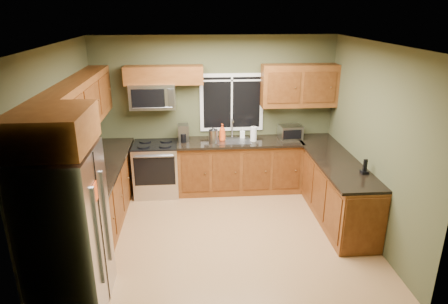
{
  "coord_description": "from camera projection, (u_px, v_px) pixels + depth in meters",
  "views": [
    {
      "loc": [
        -0.38,
        -5.07,
        3.13
      ],
      "look_at": [
        0.05,
        0.35,
        1.15
      ],
      "focal_mm": 32.0,
      "sensor_mm": 36.0,
      "label": 1
    }
  ],
  "objects": [
    {
      "name": "upper_cabinet_over_fridge",
      "position": [
        51.0,
        129.0,
        3.81
      ],
      "size": [
        0.72,
        0.9,
        0.38
      ],
      "primitive_type": "cube",
      "color": "brown",
      "rests_on": "left_wall"
    },
    {
      "name": "microwave",
      "position": [
        153.0,
        96.0,
        6.68
      ],
      "size": [
        0.76,
        0.41,
        0.42
      ],
      "color": "#B7B7BC",
      "rests_on": "back_wall"
    },
    {
      "name": "soap_bottle_b",
      "position": [
        242.0,
        133.0,
        7.07
      ],
      "size": [
        0.09,
        0.09,
        0.18
      ],
      "primitive_type": "imported",
      "rotation": [
        0.0,
        0.0,
        -0.09
      ],
      "color": "white",
      "rests_on": "countertop_back"
    },
    {
      "name": "ceiling",
      "position": [
        222.0,
        44.0,
        4.93
      ],
      "size": [
        4.2,
        4.2,
        0.0
      ],
      "primitive_type": "plane",
      "rotation": [
        3.14,
        0.0,
        0.0
      ],
      "color": "white",
      "rests_on": "back_wall"
    },
    {
      "name": "paper_towel_roll",
      "position": [
        254.0,
        134.0,
        6.89
      ],
      "size": [
        0.13,
        0.13,
        0.28
      ],
      "color": "white",
      "rests_on": "countertop_back"
    },
    {
      "name": "right_wall",
      "position": [
        373.0,
        143.0,
        5.54
      ],
      "size": [
        0.0,
        3.6,
        3.6
      ],
      "primitive_type": "plane",
      "rotation": [
        1.57,
        0.0,
        -1.57
      ],
      "color": "#43462A",
      "rests_on": "ground"
    },
    {
      "name": "countertop_left",
      "position": [
        99.0,
        167.0,
        5.85
      ],
      "size": [
        0.65,
        2.65,
        0.04
      ],
      "primitive_type": "cube",
      "color": "black",
      "rests_on": "base_cabinets_left"
    },
    {
      "name": "window",
      "position": [
        232.0,
        102.0,
        7.01
      ],
      "size": [
        1.12,
        0.03,
        1.02
      ],
      "color": "white",
      "rests_on": "back_wall"
    },
    {
      "name": "kettle",
      "position": [
        213.0,
        136.0,
        6.79
      ],
      "size": [
        0.17,
        0.17,
        0.28
      ],
      "color": "#B7B7BC",
      "rests_on": "countertop_back"
    },
    {
      "name": "cordless_phone",
      "position": [
        365.0,
        169.0,
        5.55
      ],
      "size": [
        0.1,
        0.1,
        0.21
      ],
      "color": "black",
      "rests_on": "countertop_peninsula"
    },
    {
      "name": "upper_cabinets_back_right",
      "position": [
        299.0,
        86.0,
        6.85
      ],
      "size": [
        1.3,
        0.33,
        0.72
      ],
      "primitive_type": "cube",
      "color": "brown",
      "rests_on": "back_wall"
    },
    {
      "name": "coffee_maker",
      "position": [
        183.0,
        133.0,
        6.88
      ],
      "size": [
        0.19,
        0.25,
        0.3
      ],
      "color": "slate",
      "rests_on": "countertop_back"
    },
    {
      "name": "refrigerator",
      "position": [
        67.0,
        232.0,
        4.19
      ],
      "size": [
        0.74,
        0.9,
        1.8
      ],
      "color": "#B7B7BC",
      "rests_on": "ground"
    },
    {
      "name": "range",
      "position": [
        156.0,
        168.0,
        6.99
      ],
      "size": [
        0.76,
        0.69,
        0.94
      ],
      "color": "#B7B7BC",
      "rests_on": "ground"
    },
    {
      "name": "floor",
      "position": [
        222.0,
        234.0,
        5.85
      ],
      "size": [
        4.2,
        4.2,
        0.0
      ],
      "primitive_type": "plane",
      "color": "#9A6E44",
      "rests_on": "ground"
    },
    {
      "name": "base_cabinets_back",
      "position": [
        239.0,
        166.0,
        7.13
      ],
      "size": [
        2.17,
        0.6,
        0.9
      ],
      "primitive_type": "cube",
      "color": "brown",
      "rests_on": "ground"
    },
    {
      "name": "countertop_back",
      "position": [
        240.0,
        142.0,
        6.95
      ],
      "size": [
        2.17,
        0.65,
        0.04
      ],
      "primitive_type": "cube",
      "color": "black",
      "rests_on": "base_cabinets_back"
    },
    {
      "name": "base_cabinets_peninsula",
      "position": [
        333.0,
        186.0,
        6.34
      ],
      "size": [
        0.6,
        2.52,
        0.9
      ],
      "color": "brown",
      "rests_on": "ground"
    },
    {
      "name": "toaster_oven",
      "position": [
        290.0,
        132.0,
        7.01
      ],
      "size": [
        0.41,
        0.33,
        0.24
      ],
      "color": "#B7B7BC",
      "rests_on": "countertop_back"
    },
    {
      "name": "sink",
      "position": [
        233.0,
        140.0,
        6.94
      ],
      "size": [
        0.6,
        0.42,
        0.36
      ],
      "color": "slate",
      "rests_on": "countertop_back"
    },
    {
      "name": "base_cabinets_left",
      "position": [
        101.0,
        196.0,
        6.01
      ],
      "size": [
        0.6,
        2.65,
        0.9
      ],
      "primitive_type": "cube",
      "color": "brown",
      "rests_on": "ground"
    },
    {
      "name": "left_wall",
      "position": [
        63.0,
        151.0,
        5.23
      ],
      "size": [
        0.0,
        3.6,
        3.6
      ],
      "primitive_type": "plane",
      "rotation": [
        1.57,
        0.0,
        1.57
      ],
      "color": "#43462A",
      "rests_on": "ground"
    },
    {
      "name": "front_wall",
      "position": [
        237.0,
        211.0,
        3.7
      ],
      "size": [
        4.2,
        0.0,
        4.2
      ],
      "primitive_type": "plane",
      "rotation": [
        -1.57,
        0.0,
        0.0
      ],
      "color": "#43462A",
      "rests_on": "ground"
    },
    {
      "name": "upper_cabinets_back_left",
      "position": [
        164.0,
        75.0,
        6.61
      ],
      "size": [
        1.3,
        0.33,
        0.3
      ],
      "primitive_type": "cube",
      "color": "brown",
      "rests_on": "back_wall"
    },
    {
      "name": "soap_bottle_a",
      "position": [
        222.0,
        132.0,
        6.91
      ],
      "size": [
        0.13,
        0.13,
        0.3
      ],
      "primitive_type": "imported",
      "rotation": [
        0.0,
        0.0,
        0.18
      ],
      "color": "#E84915",
      "rests_on": "countertop_back"
    },
    {
      "name": "back_wall",
      "position": [
        215.0,
        114.0,
        7.07
      ],
      "size": [
        4.2,
        0.0,
        4.2
      ],
      "primitive_type": "plane",
      "rotation": [
        1.57,
        0.0,
        0.0
      ],
      "color": "#43462A",
      "rests_on": "ground"
    },
    {
      "name": "upper_cabinets_left",
      "position": [
        80.0,
        105.0,
        5.51
      ],
      "size": [
        0.33,
        2.65,
        0.72
      ],
      "primitive_type": "cube",
      "color": "brown",
      "rests_on": "left_wall"
    },
    {
      "name": "countertop_peninsula",
      "position": [
        334.0,
        159.0,
        6.18
      ],
      "size": [
        0.65,
        2.5,
        0.04
      ],
      "primitive_type": "cube",
      "color": "black",
      "rests_on": "base_cabinets_peninsula"
    }
  ]
}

